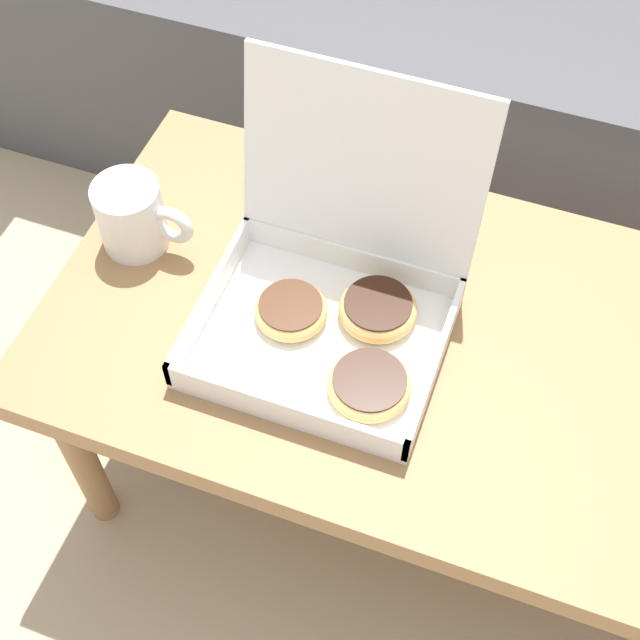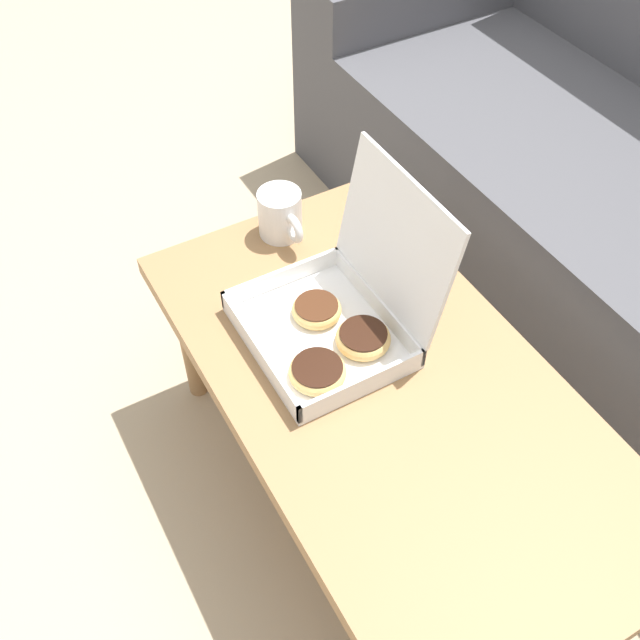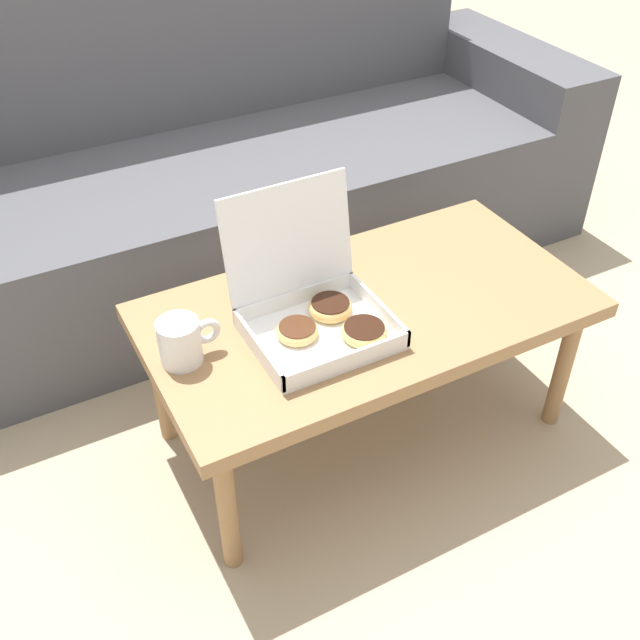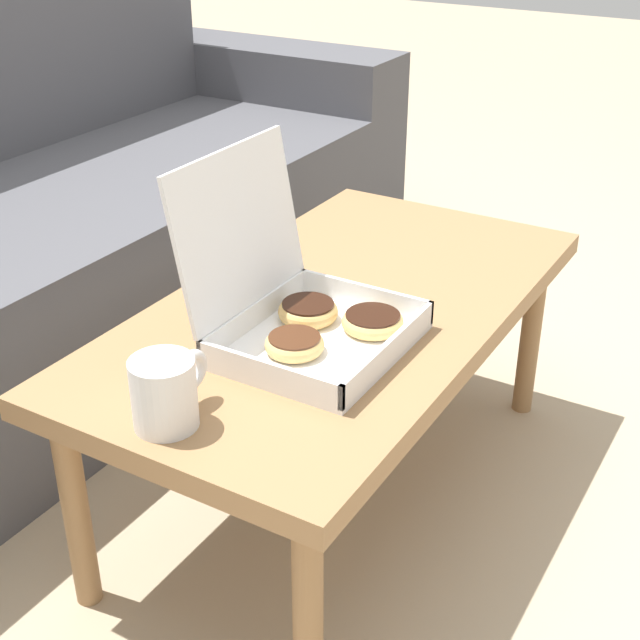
{
  "view_description": "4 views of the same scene",
  "coord_description": "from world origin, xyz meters",
  "px_view_note": "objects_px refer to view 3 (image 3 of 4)",
  "views": [
    {
      "loc": [
        0.06,
        -0.76,
        1.39
      ],
      "look_at": [
        -0.16,
        -0.16,
        0.47
      ],
      "focal_mm": 50.0,
      "sensor_mm": 36.0,
      "label": 1
    },
    {
      "loc": [
        0.64,
        -0.61,
        1.5
      ],
      "look_at": [
        -0.16,
        -0.16,
        0.47
      ],
      "focal_mm": 42.0,
      "sensor_mm": 36.0,
      "label": 2
    },
    {
      "loc": [
        -0.77,
        -1.3,
        1.52
      ],
      "look_at": [
        -0.16,
        -0.16,
        0.47
      ],
      "focal_mm": 42.0,
      "sensor_mm": 36.0,
      "label": 3
    },
    {
      "loc": [
        -1.25,
        -0.81,
        1.15
      ],
      "look_at": [
        -0.16,
        -0.16,
        0.47
      ],
      "focal_mm": 50.0,
      "sensor_mm": 36.0,
      "label": 4
    }
  ],
  "objects_px": {
    "couch": "(224,180)",
    "coffee_table": "(367,318)",
    "coffee_mug": "(182,341)",
    "pastry_box": "(318,307)"
  },
  "relations": [
    {
      "from": "pastry_box",
      "to": "coffee_table",
      "type": "bearing_deg",
      "value": 6.26
    },
    {
      "from": "couch",
      "to": "pastry_box",
      "type": "xyz_separation_m",
      "value": [
        -0.14,
        -0.94,
        0.16
      ]
    },
    {
      "from": "couch",
      "to": "coffee_mug",
      "type": "relative_size",
      "value": 17.53
    },
    {
      "from": "coffee_mug",
      "to": "couch",
      "type": "bearing_deg",
      "value": 63.17
    },
    {
      "from": "pastry_box",
      "to": "coffee_mug",
      "type": "bearing_deg",
      "value": 173.62
    },
    {
      "from": "coffee_table",
      "to": "coffee_mug",
      "type": "relative_size",
      "value": 7.6
    },
    {
      "from": "coffee_table",
      "to": "coffee_mug",
      "type": "xyz_separation_m",
      "value": [
        -0.46,
        0.02,
        0.1
      ]
    },
    {
      "from": "pastry_box",
      "to": "coffee_mug",
      "type": "distance_m",
      "value": 0.31
    },
    {
      "from": "couch",
      "to": "pastry_box",
      "type": "relative_size",
      "value": 7.86
    },
    {
      "from": "couch",
      "to": "coffee_table",
      "type": "bearing_deg",
      "value": -90.0
    }
  ]
}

